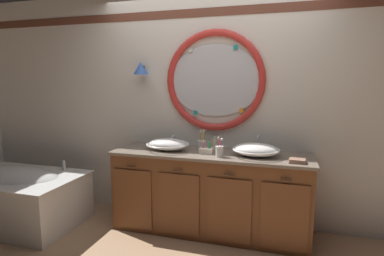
{
  "coord_description": "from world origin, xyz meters",
  "views": [
    {
      "loc": [
        0.83,
        -2.86,
        1.6
      ],
      "look_at": [
        -0.12,
        0.25,
        1.11
      ],
      "focal_mm": 29.46,
      "sensor_mm": 36.0,
      "label": 1
    }
  ],
  "objects_px": {
    "toothbrush_holder_right": "(219,151)",
    "folded_hand_towel": "(297,161)",
    "soap_dispenser": "(214,144)",
    "toiletry_basket": "(206,150)",
    "toothbrush_holder_left": "(202,145)",
    "sink_basin_right": "(256,150)",
    "bathtub": "(12,193)",
    "sink_basin_left": "(168,144)"
  },
  "relations": [
    {
      "from": "toothbrush_holder_right",
      "to": "folded_hand_towel",
      "type": "xyz_separation_m",
      "value": [
        0.73,
        -0.01,
        -0.04
      ]
    },
    {
      "from": "toothbrush_holder_right",
      "to": "toiletry_basket",
      "type": "relative_size",
      "value": 1.47
    },
    {
      "from": "toothbrush_holder_right",
      "to": "soap_dispenser",
      "type": "xyz_separation_m",
      "value": [
        -0.11,
        0.26,
        0.01
      ]
    },
    {
      "from": "toothbrush_holder_left",
      "to": "toiletry_basket",
      "type": "bearing_deg",
      "value": -59.39
    },
    {
      "from": "toothbrush_holder_right",
      "to": "soap_dispenser",
      "type": "distance_m",
      "value": 0.28
    },
    {
      "from": "soap_dispenser",
      "to": "sink_basin_right",
      "type": "bearing_deg",
      "value": -16.22
    },
    {
      "from": "sink_basin_right",
      "to": "toothbrush_holder_right",
      "type": "bearing_deg",
      "value": -159.55
    },
    {
      "from": "bathtub",
      "to": "sink_basin_right",
      "type": "height_order",
      "value": "sink_basin_right"
    },
    {
      "from": "toothbrush_holder_right",
      "to": "folded_hand_towel",
      "type": "height_order",
      "value": "toothbrush_holder_right"
    },
    {
      "from": "bathtub",
      "to": "sink_basin_right",
      "type": "xyz_separation_m",
      "value": [
        2.66,
        0.43,
        0.59
      ]
    },
    {
      "from": "toothbrush_holder_left",
      "to": "toothbrush_holder_right",
      "type": "xyz_separation_m",
      "value": [
        0.25,
        -0.25,
        0.0
      ]
    },
    {
      "from": "sink_basin_left",
      "to": "toiletry_basket",
      "type": "height_order",
      "value": "sink_basin_left"
    },
    {
      "from": "soap_dispenser",
      "to": "folded_hand_towel",
      "type": "height_order",
      "value": "soap_dispenser"
    },
    {
      "from": "sink_basin_right",
      "to": "sink_basin_left",
      "type": "bearing_deg",
      "value": -180.0
    },
    {
      "from": "bathtub",
      "to": "toiletry_basket",
      "type": "bearing_deg",
      "value": 10.43
    },
    {
      "from": "soap_dispenser",
      "to": "toiletry_basket",
      "type": "height_order",
      "value": "soap_dispenser"
    },
    {
      "from": "toothbrush_holder_right",
      "to": "soap_dispenser",
      "type": "bearing_deg",
      "value": 113.0
    },
    {
      "from": "sink_basin_right",
      "to": "soap_dispenser",
      "type": "height_order",
      "value": "soap_dispenser"
    },
    {
      "from": "toothbrush_holder_left",
      "to": "toiletry_basket",
      "type": "distance_m",
      "value": 0.18
    },
    {
      "from": "toiletry_basket",
      "to": "sink_basin_left",
      "type": "bearing_deg",
      "value": 176.24
    },
    {
      "from": "sink_basin_right",
      "to": "folded_hand_towel",
      "type": "xyz_separation_m",
      "value": [
        0.39,
        -0.14,
        -0.05
      ]
    },
    {
      "from": "sink_basin_left",
      "to": "folded_hand_towel",
      "type": "relative_size",
      "value": 3.03
    },
    {
      "from": "sink_basin_right",
      "to": "toothbrush_holder_left",
      "type": "xyz_separation_m",
      "value": [
        -0.59,
        0.13,
        -0.01
      ]
    },
    {
      "from": "toothbrush_holder_right",
      "to": "folded_hand_towel",
      "type": "distance_m",
      "value": 0.73
    },
    {
      "from": "toothbrush_holder_left",
      "to": "folded_hand_towel",
      "type": "height_order",
      "value": "toothbrush_holder_left"
    },
    {
      "from": "bathtub",
      "to": "toothbrush_holder_right",
      "type": "xyz_separation_m",
      "value": [
        2.31,
        0.3,
        0.58
      ]
    },
    {
      "from": "bathtub",
      "to": "folded_hand_towel",
      "type": "distance_m",
      "value": 3.1
    },
    {
      "from": "toiletry_basket",
      "to": "toothbrush_holder_left",
      "type": "bearing_deg",
      "value": 120.61
    },
    {
      "from": "toothbrush_holder_right",
      "to": "toiletry_basket",
      "type": "bearing_deg",
      "value": 147.81
    },
    {
      "from": "soap_dispenser",
      "to": "toiletry_basket",
      "type": "bearing_deg",
      "value": -106.38
    },
    {
      "from": "folded_hand_towel",
      "to": "toiletry_basket",
      "type": "bearing_deg",
      "value": 172.74
    },
    {
      "from": "toiletry_basket",
      "to": "sink_basin_right",
      "type": "bearing_deg",
      "value": 3.29
    },
    {
      "from": "bathtub",
      "to": "sink_basin_left",
      "type": "relative_size",
      "value": 3.42
    },
    {
      "from": "toothbrush_holder_left",
      "to": "folded_hand_towel",
      "type": "xyz_separation_m",
      "value": [
        0.98,
        -0.27,
        -0.04
      ]
    },
    {
      "from": "toothbrush_holder_left",
      "to": "toiletry_basket",
      "type": "relative_size",
      "value": 1.61
    },
    {
      "from": "toiletry_basket",
      "to": "folded_hand_towel",
      "type": "bearing_deg",
      "value": -7.26
    },
    {
      "from": "sink_basin_left",
      "to": "soap_dispenser",
      "type": "distance_m",
      "value": 0.5
    },
    {
      "from": "toothbrush_holder_left",
      "to": "soap_dispenser",
      "type": "distance_m",
      "value": 0.14
    },
    {
      "from": "soap_dispenser",
      "to": "folded_hand_towel",
      "type": "relative_size",
      "value": 1.02
    },
    {
      "from": "toothbrush_holder_left",
      "to": "folded_hand_towel",
      "type": "relative_size",
      "value": 1.44
    },
    {
      "from": "sink_basin_right",
      "to": "toiletry_basket",
      "type": "xyz_separation_m",
      "value": [
        -0.5,
        -0.03,
        -0.03
      ]
    },
    {
      "from": "bathtub",
      "to": "toothbrush_holder_left",
      "type": "xyz_separation_m",
      "value": [
        2.07,
        0.55,
        0.58
      ]
    }
  ]
}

